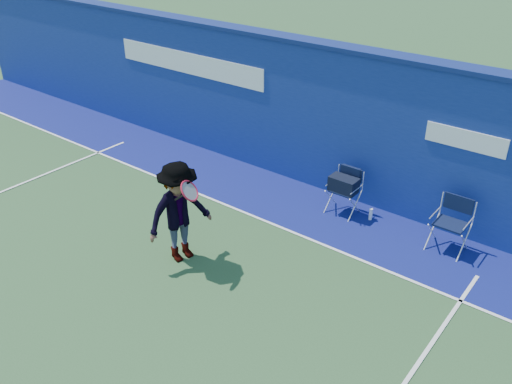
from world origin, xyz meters
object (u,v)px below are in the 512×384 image
Objects in this scene: directors_chair_right at (448,234)px; water_bottle at (371,214)px; directors_chair_left at (344,195)px; tennis_player at (179,212)px.

directors_chair_right is 1.55m from water_bottle.
directors_chair_right is at bearing 0.81° from directors_chair_left.
directors_chair_left is at bearing -179.19° from directors_chair_right.
water_bottle is at bearing 57.37° from tennis_player.
directors_chair_left is 0.51× the size of tennis_player.
tennis_player is (-3.55, -3.08, 0.61)m from directors_chair_right.
water_bottle is (-1.54, 0.06, -0.19)m from directors_chair_right.
tennis_player reaches higher than directors_chair_left.
directors_chair_left reaches higher than water_bottle.
tennis_player reaches higher than water_bottle.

